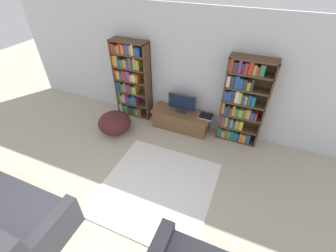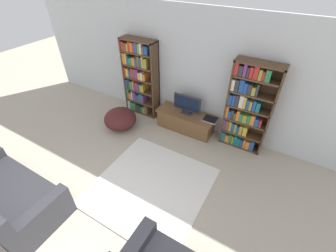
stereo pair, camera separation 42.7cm
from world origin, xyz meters
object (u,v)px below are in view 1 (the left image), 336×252
(bookshelf_left, at_px, (131,79))
(bookshelf_right, at_px, (241,103))
(laptop, at_px, (206,116))
(beanbag_ottoman, at_px, (115,123))
(tv_stand, at_px, (181,120))
(television, at_px, (182,103))
(couch_left_sectional, at_px, (4,218))

(bookshelf_left, bearing_deg, bookshelf_right, -0.01)
(laptop, relative_size, beanbag_ottoman, 0.41)
(tv_stand, height_order, television, television)
(bookshelf_left, distance_m, laptop, 1.95)
(bookshelf_left, xyz_separation_m, television, (1.32, -0.10, -0.28))
(bookshelf_right, distance_m, laptop, 0.81)
(tv_stand, relative_size, couch_left_sectional, 0.72)
(bookshelf_left, height_order, tv_stand, bookshelf_left)
(bookshelf_left, bearing_deg, beanbag_ottoman, -92.78)
(tv_stand, distance_m, couch_left_sectional, 3.64)
(couch_left_sectional, bearing_deg, bookshelf_right, 51.41)
(bookshelf_right, bearing_deg, couch_left_sectional, -128.59)
(tv_stand, bearing_deg, bookshelf_left, 174.73)
(bookshelf_left, height_order, couch_left_sectional, bookshelf_left)
(bookshelf_left, distance_m, tv_stand, 1.51)
(bookshelf_left, bearing_deg, television, -4.47)
(bookshelf_left, bearing_deg, couch_left_sectional, -93.23)
(television, xyz_separation_m, laptop, (0.57, 0.02, -0.22))
(couch_left_sectional, bearing_deg, beanbag_ottoman, 86.63)
(bookshelf_left, xyz_separation_m, laptop, (1.89, -0.08, -0.49))
(television, bearing_deg, bookshelf_right, 4.81)
(bookshelf_right, height_order, television, bookshelf_right)
(television, relative_size, couch_left_sectional, 0.34)
(bookshelf_right, relative_size, laptop, 6.09)
(bookshelf_right, relative_size, couch_left_sectional, 1.00)
(bookshelf_left, height_order, television, bookshelf_left)
(bookshelf_left, distance_m, bookshelf_right, 2.55)
(laptop, bearing_deg, bookshelf_right, 7.19)
(television, height_order, beanbag_ottoman, television)
(bookshelf_right, height_order, couch_left_sectional, bookshelf_right)
(couch_left_sectional, bearing_deg, bookshelf_left, 86.77)
(laptop, height_order, couch_left_sectional, couch_left_sectional)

